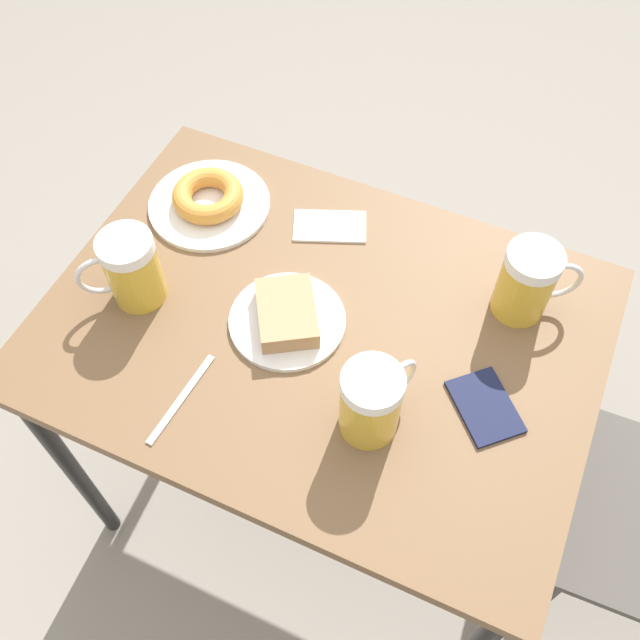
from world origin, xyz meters
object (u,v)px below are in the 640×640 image
at_px(plate_with_donut, 209,200).
at_px(fork, 181,399).
at_px(plate_with_cake, 287,316).
at_px(passport_near_edge, 485,407).
at_px(beer_mug_right, 131,269).
at_px(napkin_folded, 330,226).
at_px(beer_mug_center, 528,282).
at_px(beer_mug_left, 372,401).

xyz_separation_m(plate_with_donut, fork, (0.40, 0.17, -0.02)).
bearing_deg(fork, plate_with_cake, 155.92).
distance_m(plate_with_cake, passport_near_edge, 0.37).
relative_size(beer_mug_right, fork, 0.80).
bearing_deg(plate_with_cake, passport_near_edge, 87.02).
xyz_separation_m(plate_with_cake, beer_mug_right, (0.05, -0.27, 0.06)).
relative_size(beer_mug_right, napkin_folded, 0.92).
height_order(beer_mug_center, napkin_folded, beer_mug_center).
bearing_deg(plate_with_cake, plate_with_donut, -125.63).
bearing_deg(beer_mug_right, napkin_folded, 139.00).
distance_m(plate_with_donut, fork, 0.43).
bearing_deg(plate_with_cake, beer_mug_right, -78.72).
relative_size(plate_with_donut, beer_mug_right, 1.64).
bearing_deg(passport_near_edge, plate_with_donut, -108.14).
height_order(beer_mug_left, fork, beer_mug_left).
height_order(beer_mug_center, fork, beer_mug_center).
bearing_deg(plate_with_donut, beer_mug_right, -2.66).
bearing_deg(beer_mug_center, beer_mug_right, -68.15).
bearing_deg(passport_near_edge, napkin_folded, -123.10).
distance_m(plate_with_cake, napkin_folded, 0.24).
height_order(napkin_folded, passport_near_edge, passport_near_edge).
bearing_deg(fork, passport_near_edge, 112.39).
height_order(plate_with_cake, passport_near_edge, plate_with_cake).
bearing_deg(napkin_folded, beer_mug_right, -41.00).
xyz_separation_m(fork, passport_near_edge, (-0.19, 0.46, 0.00)).
bearing_deg(napkin_folded, fork, -9.28).
bearing_deg(plate_with_cake, fork, -24.08).
bearing_deg(napkin_folded, beer_mug_center, 84.99).
relative_size(plate_with_cake, beer_mug_left, 1.41).
bearing_deg(fork, beer_mug_left, 106.38).
distance_m(beer_mug_right, napkin_folded, 0.39).
xyz_separation_m(beer_mug_left, fork, (0.09, -0.30, -0.07)).
relative_size(plate_with_donut, passport_near_edge, 1.58).
relative_size(plate_with_donut, beer_mug_center, 1.64).
bearing_deg(fork, beer_mug_center, 131.88).
height_order(fork, passport_near_edge, passport_near_edge).
distance_m(beer_mug_right, passport_near_edge, 0.64).
xyz_separation_m(beer_mug_right, napkin_folded, (-0.29, 0.25, -0.07)).
height_order(plate_with_cake, plate_with_donut, same).
relative_size(plate_with_cake, plate_with_donut, 0.86).
distance_m(plate_with_cake, beer_mug_center, 0.42).
bearing_deg(beer_mug_center, plate_with_cake, -61.12).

